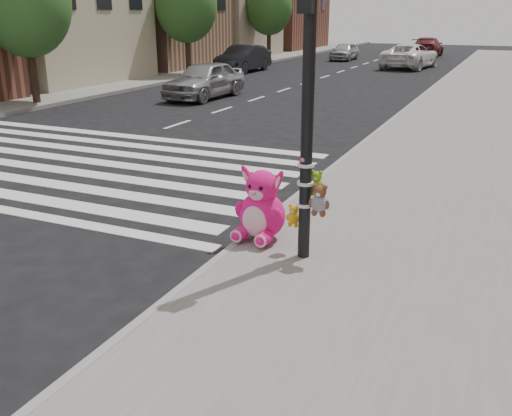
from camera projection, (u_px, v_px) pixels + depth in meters
The scene contains 17 objects.
ground at pixel (67, 284), 7.39m from camera, with size 120.00×120.00×0.00m, color black.
sidewalk_near at pixel (508, 152), 14.04m from camera, with size 7.00×80.00×0.14m, color slate.
sidewalk_far at pixel (131, 77), 29.84m from camera, with size 6.00×80.00×0.14m, color slate.
curb_edge at pixel (370, 139), 15.38m from camera, with size 0.12×80.00×0.15m, color gray.
crosswalk at pixel (71, 159), 13.61m from camera, with size 11.00×6.00×0.01m, color silver, non-canonical shape.
bld_far_c at pixel (159, 0), 34.50m from camera, with size 6.00×8.00×8.00m, color #9A6B52.
signal_pole at pixel (309, 137), 7.33m from camera, with size 0.68×0.48×4.00m.
tree_far_a at pixel (25, 2), 20.02m from camera, with size 3.20×3.20×5.44m.
tree_far_b at pixel (186, 5), 29.50m from camera, with size 3.20×3.20×5.44m.
tree_far_c at pixel (269, 6), 38.97m from camera, with size 3.20×3.20×5.44m.
pink_bunny at pixel (261, 209), 8.36m from camera, with size 0.78×0.84×1.10m.
red_teddy at pixel (267, 227), 8.68m from camera, with size 0.12×0.08×0.18m, color #A92510, non-canonical shape.
car_silver_far at pixel (205, 80), 22.91m from camera, with size 1.73×4.30×1.47m, color #A2A1A6.
car_dark_far at pixel (243, 59), 32.85m from camera, with size 1.59×4.56×1.50m, color black.
car_white_near at pixel (410, 56), 35.08m from camera, with size 2.43×5.27×1.47m, color white.
car_maroon_near at pixel (428, 47), 43.87m from camera, with size 2.05×5.04×1.46m, color maroon.
car_silver_deep at pixel (344, 51), 40.83m from camera, with size 1.46×3.63×1.24m, color #B7B6BB.
Camera 1 is at (4.98, -5.06, 3.34)m, focal length 40.00 mm.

